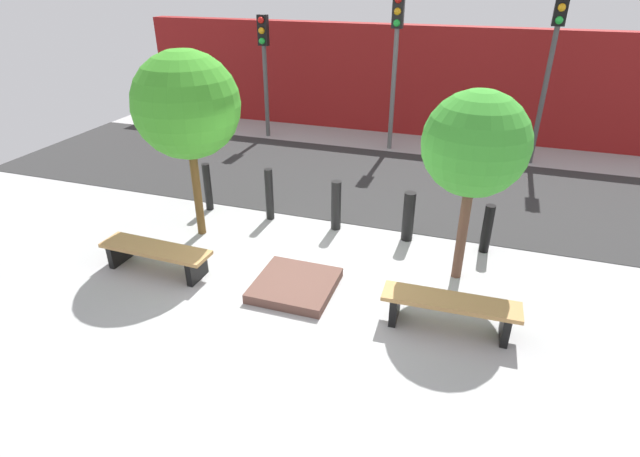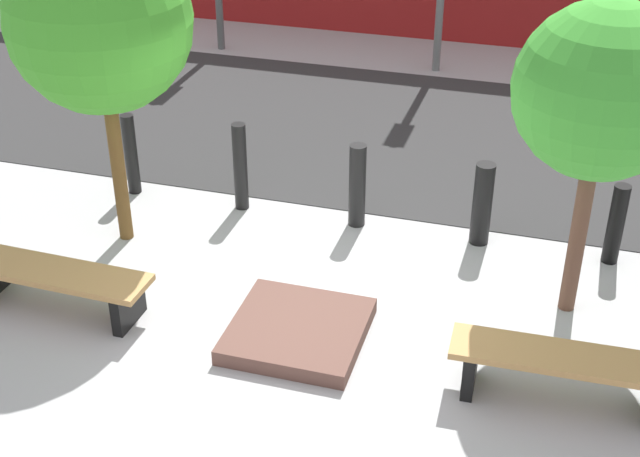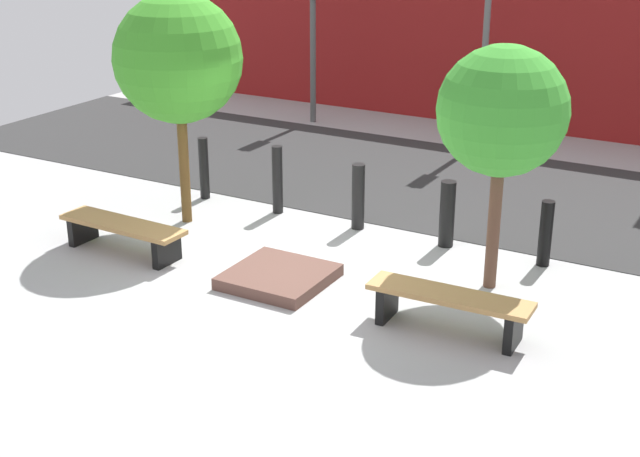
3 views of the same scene
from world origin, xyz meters
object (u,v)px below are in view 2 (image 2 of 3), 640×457
object	(u,v)px
tree_behind_right_bench	(603,92)
bollard_far_left	(131,154)
bench_left	(56,280)
bollard_right	(482,204)
bench_right	(563,368)
planter_bed	(298,331)
tree_behind_left_bench	(99,22)
bollard_left	(240,167)
bollard_center	(357,186)
bollard_far_right	(616,224)

from	to	relation	value
tree_behind_right_bench	bollard_far_left	xyz separation A→B (m)	(-5.01, 0.97, -1.70)
bench_left	bollard_right	xyz separation A→B (m)	(3.67, 2.34, 0.15)
bench_right	tree_behind_right_bench	world-z (taller)	tree_behind_right_bench
planter_bed	bollard_far_left	xyz separation A→B (m)	(-2.70, 2.14, 0.41)
bench_left	tree_behind_left_bench	bearing A→B (deg)	91.73
tree_behind_left_bench	bollard_far_left	bearing A→B (deg)	111.59
tree_behind_left_bench	bench_right	bearing A→B (deg)	-16.54
bollard_far_left	planter_bed	bearing A→B (deg)	-38.46
bollard_left	planter_bed	bearing A→B (deg)	-57.81
bollard_far_left	bollard_left	world-z (taller)	bollard_left
bollard_center	bollard_right	size ratio (longest dim) A/B	1.04
bench_right	bollard_center	distance (m)	3.30
bollard_far_right	bollard_far_left	bearing A→B (deg)	180.00
tree_behind_left_bench	bollard_left	bearing A→B (deg)	45.05
bench_right	bollard_left	size ratio (longest dim) A/B	1.78
bench_left	bollard_left	size ratio (longest dim) A/B	1.81
bollard_far_left	bollard_far_right	world-z (taller)	bollard_far_left
bench_left	planter_bed	world-z (taller)	bench_left
planter_bed	bollard_far_left	size ratio (longest dim) A/B	1.22
bollard_center	bollard_far_left	bearing A→B (deg)	180.00
planter_bed	bollard_center	xyz separation A→B (m)	(0.00, 2.14, 0.40)
bench_left	bollard_center	xyz separation A→B (m)	(2.32, 2.34, 0.16)
tree_behind_left_bench	bollard_right	xyz separation A→B (m)	(3.67, 0.97, -1.92)
bench_left	bench_right	world-z (taller)	bench_right
bench_right	bollard_left	world-z (taller)	bollard_left
bollard_center	bench_right	bearing A→B (deg)	-45.34
tree_behind_left_bench	bollard_center	size ratio (longest dim) A/B	3.43
bench_right	bollard_right	size ratio (longest dim) A/B	1.99
bollard_center	bollard_right	world-z (taller)	bollard_center
planter_bed	bollard_far_left	distance (m)	3.47
bollard_left	bollard_center	xyz separation A→B (m)	(1.35, 0.00, -0.04)
bench_left	bollard_left	distance (m)	2.54
bollard_left	tree_behind_right_bench	bearing A→B (deg)	-14.79
bollard_left	bollard_right	distance (m)	2.70
bollard_far_right	bench_right	bearing A→B (deg)	-99.28
bench_left	tree_behind_left_bench	world-z (taller)	tree_behind_left_bench
bollard_right	bench_left	bearing A→B (deg)	-147.41
planter_bed	bollard_center	bearing A→B (deg)	90.00
tree_behind_left_bench	bollard_far_right	world-z (taller)	tree_behind_left_bench
tree_behind_left_bench	bollard_far_right	size ratio (longest dim) A/B	3.74
tree_behind_left_bench	bollard_right	size ratio (longest dim) A/B	3.56
tree_behind_left_bench	bollard_center	bearing A→B (deg)	22.68
bench_left	bollard_left	xyz separation A→B (m)	(0.97, 2.34, 0.20)
tree_behind_right_bench	bollard_right	distance (m)	2.20
bollard_left	tree_behind_left_bench	bearing A→B (deg)	-134.95
bench_right	bollard_right	xyz separation A→B (m)	(-0.97, 2.34, 0.12)
bench_left	tree_behind_right_bench	xyz separation A→B (m)	(4.63, 1.38, 1.87)
bollard_far_left	bollard_far_right	size ratio (longest dim) A/B	1.11
tree_behind_right_bench	bollard_center	distance (m)	3.04
tree_behind_right_bench	bollard_left	world-z (taller)	tree_behind_right_bench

